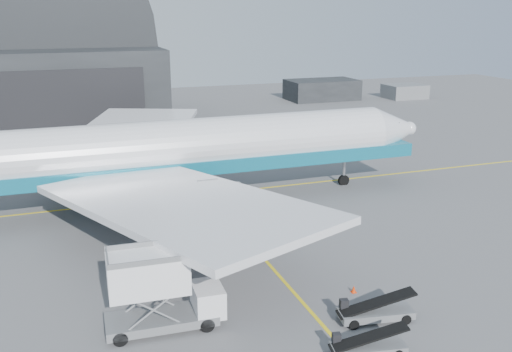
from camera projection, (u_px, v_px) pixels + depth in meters
name	position (u px, v px, depth m)	size (l,w,h in m)	color
ground	(283.00, 281.00, 38.76)	(200.00, 200.00, 0.00)	#565659
taxi_lines	(229.00, 219.00, 50.20)	(80.00, 42.12, 0.02)	yellow
distant_bldg_a	(321.00, 100.00, 116.08)	(14.00, 8.00, 4.00)	black
distant_bldg_b	(404.00, 98.00, 117.97)	(8.00, 6.00, 2.80)	slate
airliner	(172.00, 150.00, 52.62)	(52.87, 51.27, 18.56)	white
catering_truck	(159.00, 292.00, 32.32)	(6.86, 2.86, 4.64)	slate
pushback_tug	(271.00, 223.00, 47.48)	(3.96, 2.71, 1.69)	black
belt_loader_a	(367.00, 346.00, 30.35)	(4.32, 2.09, 1.61)	slate
belt_loader_b	(375.00, 312.00, 33.68)	(4.78, 2.25, 1.79)	slate
traffic_cone	(354.00, 289.00, 37.09)	(0.33, 0.33, 0.48)	red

